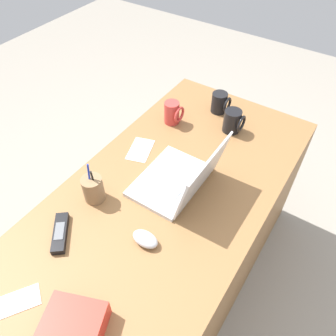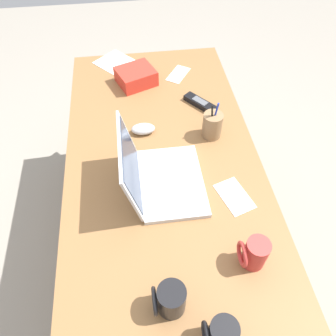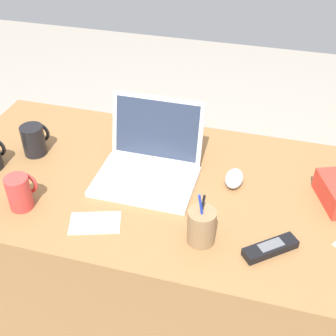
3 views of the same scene
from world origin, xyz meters
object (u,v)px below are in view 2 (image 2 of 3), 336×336
computer_mouse (143,129)px  coffee_mug_spare (254,253)px  laptop (159,177)px  pen_holder (212,125)px  cordless_phone (200,103)px  snack_bag (136,76)px  coffee_mug_white (170,300)px  coffee_mug_tall (221,334)px

computer_mouse → coffee_mug_spare: 0.66m
laptop → pen_holder: size_ratio=1.86×
laptop → cordless_phone: laptop is taller
coffee_mug_spare → cordless_phone: size_ratio=0.73×
laptop → snack_bag: bearing=3.5°
laptop → cordless_phone: (0.41, -0.23, -0.03)m
computer_mouse → coffee_mug_white: bearing=-177.8°
coffee_mug_spare → pen_holder: size_ratio=0.64×
computer_mouse → snack_bag: (0.34, 0.00, 0.02)m
cordless_phone → snack_bag: snack_bag is taller
coffee_mug_tall → cordless_phone: (0.94, -0.13, -0.04)m
computer_mouse → coffee_mug_white: coffee_mug_white is taller
coffee_mug_spare → pen_holder: (0.55, 0.00, -0.00)m
computer_mouse → cordless_phone: size_ratio=0.65×
computer_mouse → cordless_phone: 0.30m
laptop → coffee_mug_spare: bearing=-143.1°
coffee_mug_tall → coffee_mug_spare: 0.25m
laptop → coffee_mug_tall: 0.53m
coffee_mug_spare → coffee_mug_tall: bearing=143.9°
coffee_mug_white → coffee_mug_spare: (0.10, -0.26, 0.00)m
coffee_mug_spare → snack_bag: (0.94, 0.28, -0.02)m
laptop → computer_mouse: size_ratio=3.30×
coffee_mug_tall → snack_bag: coffee_mug_tall is taller
coffee_mug_white → computer_mouse: bearing=1.3°
computer_mouse → pen_holder: pen_holder is taller
laptop → cordless_phone: size_ratio=2.14×
computer_mouse → cordless_phone: computer_mouse is taller
laptop → coffee_mug_white: laptop is taller
laptop → pen_holder: 0.33m
computer_mouse → pen_holder: 0.28m
coffee_mug_tall → snack_bag: 1.14m
pen_holder → snack_bag: bearing=35.5°
laptop → coffee_mug_tall: bearing=-169.3°
laptop → coffee_mug_spare: laptop is taller
coffee_mug_tall → pen_holder: bearing=-10.6°
laptop → coffee_mug_white: (-0.42, 0.02, 0.01)m
computer_mouse → coffee_mug_tall: size_ratio=0.96×
pen_holder → coffee_mug_tall: bearing=169.4°
coffee_mug_tall → coffee_mug_spare: coffee_mug_spare is taller
computer_mouse → coffee_mug_spare: size_ratio=0.88×
cordless_phone → pen_holder: size_ratio=0.87×
coffee_mug_tall → cordless_phone: 0.95m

